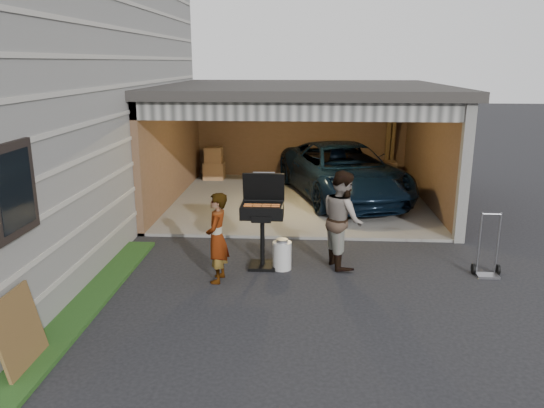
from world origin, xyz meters
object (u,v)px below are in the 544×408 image
Objects in this scene: hand_truck at (487,264)px; propane_tank at (282,255)px; man at (342,219)px; plywood_panel at (19,332)px; woman at (217,238)px; minivan at (343,173)px; bbq_grill at (262,214)px.

propane_tank is at bearing 179.77° from hand_truck.
man reaches higher than plywood_panel.
plywood_panel is at bearing -31.27° from woman.
propane_tank is at bearing 85.89° from man.
minivan is 4.98m from propane_tank.
hand_truck is (4.40, 0.50, -0.53)m from woman.
propane_tank is 4.31m from plywood_panel.
hand_truck is at bearing -83.17° from minivan.
plywood_panel is 0.87× the size of hand_truck.
propane_tank is at bearing -121.79° from minivan.
minivan is at bearing 62.43° from plywood_panel.
man reaches higher than minivan.
propane_tank is (0.34, -0.10, -0.70)m from bbq_grill.
bbq_grill reaches higher than minivan.
bbq_grill is 3.31× the size of propane_tank.
bbq_grill is at bearing 178.36° from hand_truck.
hand_truck is (3.40, -0.07, -0.04)m from propane_tank.
minivan is at bearing 113.99° from hand_truck.
plywood_panel is at bearing -133.78° from minivan.
man is 1.20m from propane_tank.
man is 1.80× the size of plywood_panel.
woman is 3.24m from plywood_panel.
minivan is at bearing 74.42° from propane_tank.
bbq_grill is at bearing 78.66° from man.
propane_tank is 0.52× the size of plywood_panel.
propane_tank is (-1.02, -0.23, -0.60)m from man.
woman is at bearing -150.30° from propane_tank.
man is at bearing -110.19° from minivan.
bbq_grill reaches higher than hand_truck.
man is 2.48m from hand_truck.
minivan is at bearing 70.36° from bbq_grill.
woman reaches higher than minivan.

